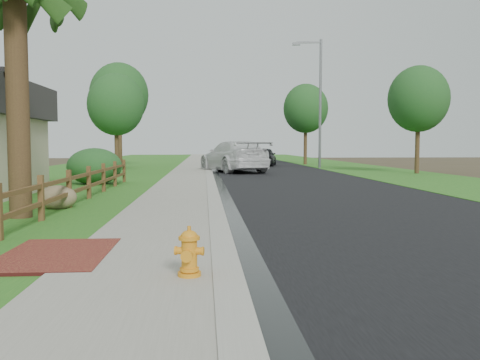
{
  "coord_description": "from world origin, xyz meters",
  "views": [
    {
      "loc": [
        0.1,
        -8.94,
        1.79
      ],
      "look_at": [
        0.97,
        3.34,
        0.93
      ],
      "focal_mm": 38.0,
      "sensor_mm": 36.0,
      "label": 1
    }
  ],
  "objects": [
    {
      "name": "tree_near_left",
      "position": [
        -5.34,
        23.15,
        4.25
      ],
      "size": [
        3.49,
        3.49,
        6.18
      ],
      "color": "#372316",
      "rests_on": "ground"
    },
    {
      "name": "streetlight",
      "position": [
        8.52,
        28.41,
        5.38
      ],
      "size": [
        2.2,
        0.47,
        9.51
      ],
      "color": "slate",
      "rests_on": "ground"
    },
    {
      "name": "curb",
      "position": [
        0.4,
        35.0,
        0.06
      ],
      "size": [
        0.4,
        90.0,
        0.12
      ],
      "primitive_type": "cube",
      "color": "gray",
      "rests_on": "ground"
    },
    {
      "name": "road",
      "position": [
        4.6,
        35.0,
        0.01
      ],
      "size": [
        8.0,
        90.0,
        0.02
      ],
      "primitive_type": "cube",
      "color": "black",
      "rests_on": "ground"
    },
    {
      "name": "fire_hydrant",
      "position": [
        -0.1,
        -2.48,
        0.4
      ],
      "size": [
        0.43,
        0.34,
        0.65
      ],
      "color": "orange",
      "rests_on": "sidewalk"
    },
    {
      "name": "tree_near_right",
      "position": [
        13.0,
        21.02,
        4.52
      ],
      "size": [
        3.63,
        3.63,
        6.53
      ],
      "color": "#372316",
      "rests_on": "ground"
    },
    {
      "name": "lawn_near",
      "position": [
        -8.0,
        35.0,
        0.02
      ],
      "size": [
        9.0,
        90.0,
        0.04
      ],
      "primitive_type": "cube",
      "color": "#1E5B1A",
      "rests_on": "ground"
    },
    {
      "name": "shrub_d",
      "position": [
        -4.76,
        14.0,
        0.82
      ],
      "size": [
        2.92,
        2.92,
        1.64
      ],
      "primitive_type": "ellipsoid",
      "rotation": [
        0.0,
        0.0,
        -0.25
      ],
      "color": "#1A4920",
      "rests_on": "ground"
    },
    {
      "name": "tree_mid_left",
      "position": [
        -6.57,
        32.04,
        5.68
      ],
      "size": [
        4.6,
        4.6,
        8.23
      ],
      "color": "#372316",
      "rests_on": "ground"
    },
    {
      "name": "tree_mid_right",
      "position": [
        9.04,
        35.5,
        4.94
      ],
      "size": [
        3.93,
        3.93,
        7.12
      ],
      "color": "#372316",
      "rests_on": "ground"
    },
    {
      "name": "ground",
      "position": [
        0.0,
        0.0,
        0.0
      ],
      "size": [
        120.0,
        120.0,
        0.0
      ],
      "primitive_type": "plane",
      "color": "#3C3420"
    },
    {
      "name": "white_suv",
      "position": [
        2.0,
        23.96,
        1.01
      ],
      "size": [
        4.8,
        7.38,
        1.99
      ],
      "primitive_type": "imported",
      "rotation": [
        0.0,
        0.0,
        3.46
      ],
      "color": "silver",
      "rests_on": "road"
    },
    {
      "name": "dark_car_mid",
      "position": [
        5.09,
        33.2,
        0.8
      ],
      "size": [
        2.75,
        4.84,
        1.55
      ],
      "primitive_type": "imported",
      "rotation": [
        0.0,
        0.0,
        2.93
      ],
      "color": "black",
      "rests_on": "road"
    },
    {
      "name": "sidewalk",
      "position": [
        -0.9,
        35.0,
        0.05
      ],
      "size": [
        2.2,
        90.0,
        0.1
      ],
      "primitive_type": "cube",
      "color": "gray",
      "rests_on": "ground"
    },
    {
      "name": "grass_strip",
      "position": [
        -2.8,
        35.0,
        0.03
      ],
      "size": [
        1.6,
        90.0,
        0.06
      ],
      "primitive_type": "cube",
      "color": "#1E5B1A",
      "rests_on": "ground"
    },
    {
      "name": "boulder",
      "position": [
        -3.9,
        5.17,
        0.34
      ],
      "size": [
        1.08,
        0.85,
        0.68
      ],
      "primitive_type": "ellipsoid",
      "rotation": [
        0.0,
        0.0,
        -0.08
      ],
      "color": "brown",
      "rests_on": "ground"
    },
    {
      "name": "ranch_fence",
      "position": [
        -3.6,
        6.4,
        0.62
      ],
      "size": [
        0.12,
        16.92,
        1.1
      ],
      "color": "#54381C",
      "rests_on": "ground"
    },
    {
      "name": "dark_car_far",
      "position": [
        2.5,
        42.04,
        0.69
      ],
      "size": [
        2.69,
        4.31,
        1.34
      ],
      "primitive_type": "imported",
      "rotation": [
        0.0,
        0.0,
        -0.34
      ],
      "color": "black",
      "rests_on": "road"
    },
    {
      "name": "verge_far",
      "position": [
        11.5,
        35.0,
        0.02
      ],
      "size": [
        6.0,
        90.0,
        0.04
      ],
      "primitive_type": "cube",
      "color": "#1E5B1A",
      "rests_on": "ground"
    },
    {
      "name": "wet_gutter",
      "position": [
        0.75,
        35.0,
        0.02
      ],
      "size": [
        0.5,
        90.0,
        0.0
      ],
      "primitive_type": "cube",
      "color": "black",
      "rests_on": "road"
    },
    {
      "name": "brick_patch",
      "position": [
        -2.2,
        -1.0,
        0.06
      ],
      "size": [
        1.6,
        2.4,
        0.11
      ],
      "primitive_type": "cube",
      "color": "maroon",
      "rests_on": "ground"
    }
  ]
}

